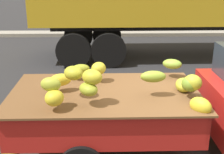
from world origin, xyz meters
TOP-DOWN VIEW (x-y plane):
  - ground at (0.00, 0.00)m, footprint 220.00×220.00m
  - curb_strip at (0.00, 9.77)m, footprint 80.00×0.80m
  - fallen_banana_bunch_near_tailgate at (-2.58, -0.22)m, footprint 0.41×0.44m

SIDE VIEW (x-z plane):
  - ground at x=0.00m, z-range 0.00..0.00m
  - curb_strip at x=0.00m, z-range 0.00..0.16m
  - fallen_banana_bunch_near_tailgate at x=-2.58m, z-range 0.00..0.20m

